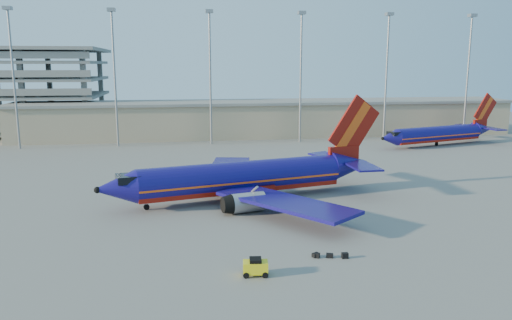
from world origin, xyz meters
name	(u,v)px	position (x,y,z in m)	size (l,w,h in m)	color
ground	(272,197)	(0.00, 0.00, 0.00)	(220.00, 220.00, 0.00)	slate
terminal_building	(269,118)	(10.00, 58.00, 4.32)	(122.00, 16.00, 8.50)	tan
light_mast_row	(256,63)	(5.00, 46.00, 17.55)	(101.60, 1.60, 28.65)	gray
aircraft_main	(248,178)	(-3.27, -0.58, 2.82)	(38.40, 36.50, 13.21)	navy
aircraft_second	(440,134)	(43.92, 36.70, 2.53)	(31.65, 16.08, 11.02)	navy
baggage_tug	(255,267)	(-5.90, -24.56, 0.78)	(2.21, 1.48, 1.49)	yellow
luggage_pile	(328,255)	(1.22, -21.71, 0.22)	(3.23, 1.24, 0.51)	black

